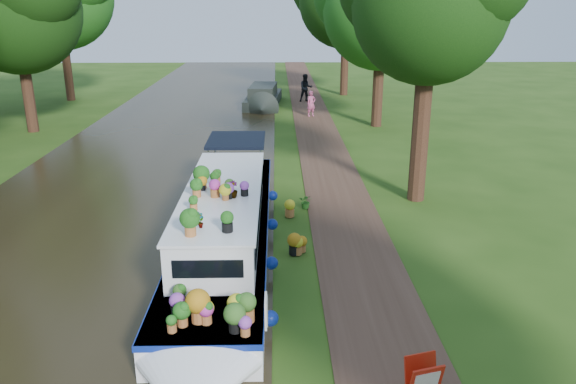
{
  "coord_description": "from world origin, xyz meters",
  "views": [
    {
      "loc": [
        -0.89,
        -14.84,
        6.29
      ],
      "look_at": [
        -0.58,
        -0.0,
        1.3
      ],
      "focal_mm": 35.0,
      "sensor_mm": 36.0,
      "label": 1
    }
  ],
  "objects": [
    {
      "name": "plant_boat",
      "position": [
        -2.25,
        -1.45,
        0.85
      ],
      "size": [
        2.29,
        13.52,
        2.27
      ],
      "color": "white",
      "rests_on": "canal_water"
    },
    {
      "name": "towpath",
      "position": [
        1.2,
        0.0,
        0.01
      ],
      "size": [
        2.2,
        100.0,
        0.03
      ],
      "primitive_type": "cube",
      "color": "#462D20",
      "rests_on": "ground"
    },
    {
      "name": "pedestrian_dark",
      "position": [
        1.09,
        22.89,
        0.94
      ],
      "size": [
        0.99,
        0.83,
        1.83
      ],
      "primitive_type": "imported",
      "rotation": [
        0.0,
        0.0,
        0.16
      ],
      "color": "black",
      "rests_on": "towpath"
    },
    {
      "name": "verge_plant",
      "position": [
        0.05,
        2.17,
        0.24
      ],
      "size": [
        0.53,
        0.49,
        0.48
      ],
      "primitive_type": "imported",
      "rotation": [
        0.0,
        0.0,
        -0.31
      ],
      "color": "#27631D",
      "rests_on": "ground"
    },
    {
      "name": "ground",
      "position": [
        0.0,
        0.0,
        0.0
      ],
      "size": [
        100.0,
        100.0,
        0.0
      ],
      "primitive_type": "plane",
      "color": "#264611",
      "rests_on": "ground"
    },
    {
      "name": "pedestrian_pink",
      "position": [
        1.14,
        17.71,
        0.77
      ],
      "size": [
        0.64,
        0.54,
        1.48
      ],
      "primitive_type": "imported",
      "rotation": [
        0.0,
        0.0,
        0.42
      ],
      "color": "pink",
      "rests_on": "towpath"
    },
    {
      "name": "tree_near_mid",
      "position": [
        4.48,
        15.08,
        6.44
      ],
      "size": [
        6.9,
        6.6,
        9.4
      ],
      "color": "#341C11",
      "rests_on": "ground"
    },
    {
      "name": "second_boat",
      "position": [
        -1.75,
        21.44,
        0.54
      ],
      "size": [
        2.46,
        7.04,
        1.34
      ],
      "rotation": [
        0.0,
        0.0,
        -0.08
      ],
      "color": "black",
      "rests_on": "canal_water"
    },
    {
      "name": "canal_water",
      "position": [
        -6.0,
        0.0,
        0.01
      ],
      "size": [
        10.0,
        100.0,
        0.02
      ],
      "primitive_type": "cube",
      "color": "black",
      "rests_on": "ground"
    }
  ]
}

